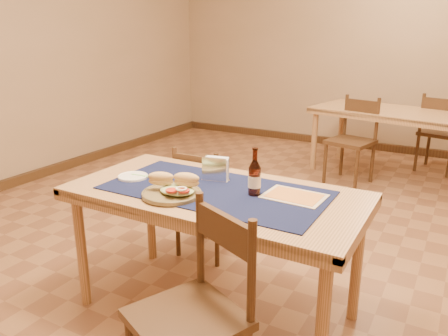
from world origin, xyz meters
The scene contains 15 objects.
room centered at (0.00, 0.00, 1.40)m, with size 6.04×7.04×2.84m.
main_table centered at (0.00, -0.80, 0.67)m, with size 1.60×0.80×0.75m.
placemat centered at (0.00, -0.80, 0.75)m, with size 1.20×0.60×0.01m, color #10183B.
baseboard centered at (0.00, 0.00, 0.05)m, with size 6.00×7.00×0.10m.
back_table centered at (0.45, 2.36, 0.67)m, with size 1.85×1.17×0.75m.
chair_main_far centered at (-0.41, -0.24, 0.43)m, with size 0.39×0.39×0.82m.
chair_main_near centered at (0.27, -1.42, 0.47)m, with size 0.55×0.55×0.90m.
chair_back_near centered at (0.11, 1.93, 0.48)m, with size 0.51×0.51×0.92m.
chair_back_far centered at (0.90, 2.78, 0.48)m, with size 0.51×0.51×0.92m.
sandwich_plate centered at (-0.14, -0.98, 0.79)m, with size 0.31×0.31×0.12m.
side_plate centered at (-0.52, -0.86, 0.76)m, with size 0.17×0.17×0.01m.
fork centered at (-0.48, -0.84, 0.77)m, with size 0.11×0.02×0.00m.
beer_bottle centered at (0.22, -0.77, 0.85)m, with size 0.07×0.07×0.25m.
napkin_holder centered at (-0.07, -0.67, 0.82)m, with size 0.16×0.08×0.14m.
menu_card centered at (0.41, -0.69, 0.76)m, with size 0.32×0.24×0.01m.
Camera 1 is at (1.13, -2.71, 1.57)m, focal length 35.00 mm.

